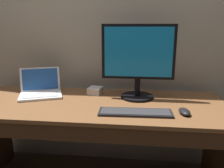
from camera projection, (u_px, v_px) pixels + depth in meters
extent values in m
cube|color=brown|center=(96.00, 104.00, 1.64)|extent=(1.86, 0.72, 0.02)
cube|color=#3D2716|center=(221.00, 155.00, 1.63)|extent=(0.05, 0.66, 0.68)
cube|color=#3D2716|center=(85.00, 134.00, 1.32)|extent=(1.78, 0.02, 0.10)
cube|color=white|center=(41.00, 96.00, 1.76)|extent=(0.37, 0.32, 0.02)
cube|color=#ACACAC|center=(41.00, 95.00, 1.75)|extent=(0.30, 0.22, 0.00)
cube|color=white|center=(40.00, 79.00, 1.86)|extent=(0.30, 0.16, 0.19)
cube|color=#28569E|center=(40.00, 79.00, 1.86)|extent=(0.27, 0.14, 0.17)
cylinder|color=black|center=(137.00, 97.00, 1.74)|extent=(0.25, 0.25, 0.02)
cylinder|color=black|center=(137.00, 87.00, 1.72)|extent=(0.04, 0.04, 0.14)
cube|color=black|center=(138.00, 52.00, 1.64)|extent=(0.53, 0.03, 0.39)
cube|color=#198CD8|center=(138.00, 52.00, 1.62)|extent=(0.49, 0.00, 0.35)
cube|color=black|center=(135.00, 112.00, 1.43)|extent=(0.46, 0.15, 0.01)
cube|color=#2D2D30|center=(135.00, 111.00, 1.43)|extent=(0.43, 0.13, 0.00)
ellipsoid|color=black|center=(184.00, 112.00, 1.42)|extent=(0.08, 0.13, 0.03)
cube|color=silver|center=(95.00, 91.00, 1.84)|extent=(0.12, 0.13, 0.05)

